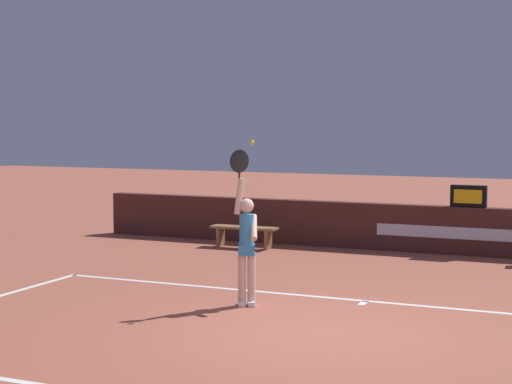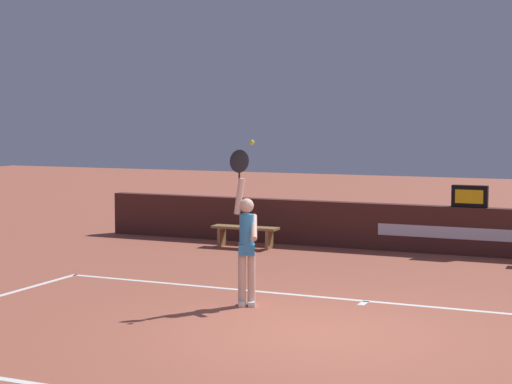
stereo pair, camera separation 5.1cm
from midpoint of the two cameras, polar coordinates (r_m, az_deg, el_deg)
name	(u,v)px [view 1 (the left image)]	position (r m, az deg, el deg)	size (l,w,h in m)	color
ground_plane	(321,333)	(11.10, 4.29, -9.44)	(60.00, 60.00, 0.00)	#A1533E
court_lines	(307,343)	(10.60, 3.30, -10.12)	(10.81, 5.39, 0.00)	white
back_wall	(435,229)	(17.79, 11.90, -2.48)	(15.43, 0.29, 0.98)	#47221E
speed_display	(469,196)	(17.59, 14.07, -0.28)	(0.71, 0.18, 0.44)	black
tennis_player	(246,242)	(12.46, -0.78, -3.38)	(0.50, 0.44, 2.33)	beige
tennis_ball	(252,142)	(12.32, -0.40, 3.37)	(0.07, 0.07, 0.07)	#CFDB2F
courtside_bench_near	(244,232)	(18.12, -0.89, -2.68)	(1.47, 0.38, 0.46)	olive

